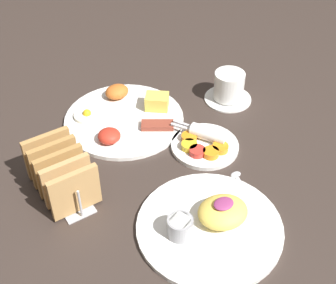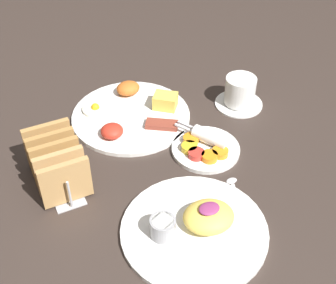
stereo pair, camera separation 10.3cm
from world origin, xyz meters
The scene contains 7 objects.
ground_plane centered at (0.00, 0.00, 0.00)m, with size 3.00×3.00×0.00m, color #332823.
plate_breakfast centered at (0.03, 0.20, 0.01)m, with size 0.29×0.29×0.05m.
plate_condiments centered at (0.13, 0.02, 0.01)m, with size 0.15×0.17×0.04m.
plate_foreground centered at (0.01, -0.17, 0.01)m, with size 0.28×0.28×0.06m.
toast_rack centered at (-0.19, 0.07, 0.05)m, with size 0.10×0.18×0.10m.
coffee_cup centered at (0.29, 0.14, 0.04)m, with size 0.12×0.12×0.08m.
teaspoon centered at (0.12, -0.12, 0.00)m, with size 0.05×0.12×0.01m.
Camera 1 is at (-0.37, -0.60, 0.70)m, focal length 50.00 mm.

